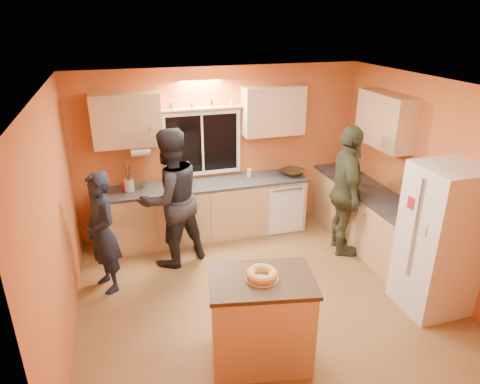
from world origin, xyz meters
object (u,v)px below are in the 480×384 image
object	(u,v)px
refrigerator	(440,240)
person_left	(102,233)
island	(261,319)
person_center	(171,199)
person_right	(346,192)

from	to	relation	value
refrigerator	person_left	bearing A→B (deg)	158.33
refrigerator	person_left	xyz separation A→B (m)	(-3.75, 1.49, -0.11)
island	person_left	distance (m)	2.31
refrigerator	person_left	distance (m)	4.03
person_left	person_center	size ratio (longest dim) A/B	0.81
refrigerator	person_center	xyz separation A→B (m)	(-2.83, 1.89, 0.08)
island	person_right	world-z (taller)	person_right
refrigerator	person_left	size ratio (longest dim) A/B	1.13
refrigerator	island	xyz separation A→B (m)	(-2.27, -0.26, -0.40)
refrigerator	person_center	size ratio (longest dim) A/B	0.92
person_left	person_right	xyz separation A→B (m)	(3.36, -0.03, 0.17)
person_center	person_right	size ratio (longest dim) A/B	1.02
island	person_center	size ratio (longest dim) A/B	0.58
island	person_left	world-z (taller)	person_left
island	person_center	world-z (taller)	person_center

